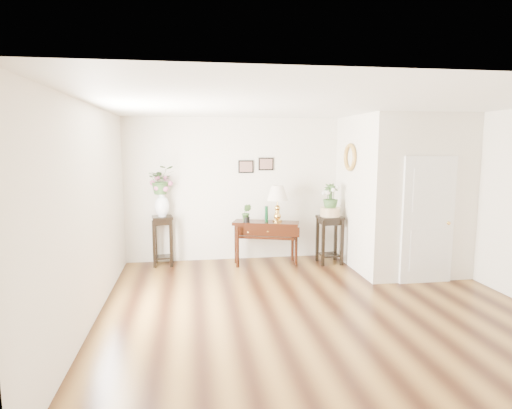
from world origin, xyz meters
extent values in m
cube|color=brown|center=(0.00, 0.00, 0.00)|extent=(6.00, 5.50, 0.02)
cube|color=white|center=(0.00, 0.00, 2.80)|extent=(6.00, 5.50, 0.02)
cube|color=silver|center=(0.00, 2.75, 1.40)|extent=(6.00, 0.02, 2.80)
cube|color=silver|center=(0.00, -2.75, 1.40)|extent=(6.00, 0.02, 2.80)
cube|color=silver|center=(-3.00, 0.00, 1.40)|extent=(0.02, 5.50, 2.80)
cube|color=silver|center=(2.10, 1.77, 1.40)|extent=(1.80, 1.95, 2.80)
cube|color=silver|center=(2.10, 0.78, 1.05)|extent=(0.90, 0.05, 2.10)
cube|color=black|center=(-0.65, 2.73, 1.85)|extent=(0.30, 0.02, 0.25)
cube|color=black|center=(-0.25, 2.73, 1.90)|extent=(0.30, 0.02, 0.25)
torus|color=#AE794B|center=(1.16, 1.90, 2.05)|extent=(0.07, 0.51, 0.51)
cube|color=black|center=(-0.33, 2.27, 0.41)|extent=(1.31, 0.78, 0.83)
cube|color=gold|center=(-0.11, 2.27, 1.18)|extent=(0.42, 0.42, 0.70)
cylinder|color=black|center=(-0.32, 2.27, 1.00)|extent=(0.07, 0.07, 0.30)
imported|color=#315427|center=(-0.70, 2.27, 0.99)|extent=(0.23, 0.21, 0.33)
cube|color=black|center=(-2.27, 2.50, 0.47)|extent=(0.42, 0.42, 0.94)
imported|color=#315427|center=(-2.27, 2.50, 1.61)|extent=(0.57, 0.52, 0.54)
cube|color=black|center=(0.90, 2.16, 0.46)|extent=(0.47, 0.47, 0.92)
cylinder|color=tan|center=(0.90, 2.16, 1.00)|extent=(0.46, 0.46, 0.17)
imported|color=#315427|center=(0.90, 2.16, 1.29)|extent=(0.33, 0.33, 0.50)
camera|label=1|loc=(-1.73, -5.61, 2.28)|focal=30.00mm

